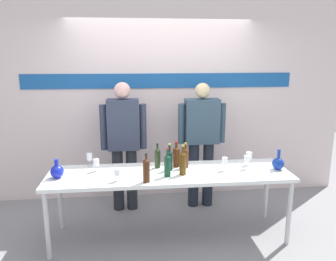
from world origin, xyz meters
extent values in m
plane|color=gray|center=(0.00, 0.00, 0.00)|extent=(10.00, 10.00, 0.00)
cube|color=silver|center=(0.00, 1.22, 1.50)|extent=(5.33, 0.10, 3.00)
cube|color=#1A569E|center=(0.00, 1.17, 1.68)|extent=(3.73, 0.01, 0.20)
cube|color=white|center=(0.00, 0.00, 0.75)|extent=(2.64, 0.72, 0.04)
cylinder|color=silver|center=(-1.26, -0.31, 0.36)|extent=(0.05, 0.05, 0.73)
cylinder|color=silver|center=(1.26, -0.31, 0.36)|extent=(0.05, 0.05, 0.73)
cylinder|color=silver|center=(-1.26, 0.31, 0.36)|extent=(0.05, 0.05, 0.73)
cylinder|color=silver|center=(1.26, 0.31, 0.36)|extent=(0.05, 0.05, 0.73)
sphere|color=#1623BB|center=(-1.19, -0.05, 0.84)|extent=(0.14, 0.14, 0.14)
cylinder|color=#1623BB|center=(-1.19, -0.05, 0.93)|extent=(0.04, 0.04, 0.07)
sphere|color=navy|center=(1.22, -0.05, 0.84)|extent=(0.14, 0.14, 0.14)
cylinder|color=navy|center=(1.22, -0.05, 0.95)|extent=(0.04, 0.04, 0.11)
cylinder|color=#202229|center=(-0.60, 0.74, 0.42)|extent=(0.14, 0.14, 0.84)
cylinder|color=#202229|center=(-0.42, 0.74, 0.42)|extent=(0.14, 0.14, 0.84)
cube|color=#333A50|center=(-0.51, 0.74, 1.16)|extent=(0.40, 0.22, 0.65)
cylinder|color=#333A50|center=(-0.76, 0.74, 1.13)|extent=(0.09, 0.09, 0.58)
cylinder|color=#333A50|center=(-0.26, 0.74, 1.13)|extent=(0.09, 0.09, 0.58)
sphere|color=beige|center=(-0.51, 0.74, 1.60)|extent=(0.20, 0.20, 0.20)
cylinder|color=#1B212D|center=(0.41, 0.74, 0.45)|extent=(0.14, 0.14, 0.89)
cylinder|color=#1B212D|center=(0.61, 0.74, 0.45)|extent=(0.14, 0.14, 0.89)
cube|color=#334A5C|center=(0.51, 0.74, 1.18)|extent=(0.44, 0.22, 0.58)
cylinder|color=#334A5C|center=(0.24, 0.74, 1.15)|extent=(0.09, 0.09, 0.52)
cylinder|color=#334A5C|center=(0.78, 0.74, 1.15)|extent=(0.09, 0.09, 0.52)
sphere|color=beige|center=(0.51, 0.74, 1.58)|extent=(0.20, 0.20, 0.20)
cylinder|color=#4B320B|center=(0.13, -0.09, 0.88)|extent=(0.07, 0.07, 0.23)
cone|color=#4B320B|center=(0.13, -0.09, 1.01)|extent=(0.07, 0.07, 0.03)
cylinder|color=#4B320B|center=(0.13, -0.09, 1.04)|extent=(0.03, 0.03, 0.09)
cylinder|color=gold|center=(0.13, -0.09, 1.09)|extent=(0.03, 0.03, 0.02)
cylinder|color=#442410|center=(-0.26, -0.26, 0.88)|extent=(0.07, 0.07, 0.22)
cone|color=#442410|center=(-0.26, -0.26, 1.01)|extent=(0.07, 0.07, 0.03)
cylinder|color=#442410|center=(-0.26, -0.26, 1.03)|extent=(0.02, 0.02, 0.06)
cylinder|color=black|center=(-0.26, -0.26, 1.06)|extent=(0.03, 0.03, 0.02)
cylinder|color=#4B240B|center=(0.10, 0.18, 0.87)|extent=(0.08, 0.08, 0.21)
cone|color=#4B240B|center=(0.10, 0.18, 0.99)|extent=(0.08, 0.08, 0.03)
cylinder|color=#4B240B|center=(0.10, 0.18, 1.02)|extent=(0.03, 0.03, 0.08)
cylinder|color=#B02618|center=(0.10, 0.18, 1.07)|extent=(0.03, 0.03, 0.02)
cylinder|color=black|center=(0.01, 0.06, 0.87)|extent=(0.07, 0.07, 0.20)
cone|color=black|center=(0.01, 0.06, 0.98)|extent=(0.07, 0.07, 0.03)
cylinder|color=black|center=(0.01, 0.06, 1.02)|extent=(0.02, 0.02, 0.09)
cylinder|color=gold|center=(0.01, 0.06, 1.07)|extent=(0.03, 0.03, 0.02)
cylinder|color=#22331A|center=(-0.12, 0.16, 0.87)|extent=(0.06, 0.06, 0.20)
cone|color=#22331A|center=(-0.12, 0.16, 0.99)|extent=(0.06, 0.06, 0.03)
cylinder|color=#22331A|center=(-0.12, 0.16, 1.01)|extent=(0.02, 0.02, 0.06)
cylinder|color=black|center=(-0.12, 0.16, 1.05)|extent=(0.03, 0.03, 0.02)
cylinder|color=#113B26|center=(-0.04, -0.12, 0.88)|extent=(0.07, 0.07, 0.21)
cone|color=#113B26|center=(-0.04, -0.12, 1.00)|extent=(0.07, 0.07, 0.03)
cylinder|color=#113B26|center=(-0.04, -0.12, 1.02)|extent=(0.02, 0.02, 0.08)
cylinder|color=red|center=(-0.04, -0.12, 1.07)|extent=(0.03, 0.03, 0.02)
cylinder|color=#4D2710|center=(0.20, 0.14, 0.87)|extent=(0.07, 0.07, 0.21)
cone|color=#4D2710|center=(0.20, 0.14, 0.99)|extent=(0.07, 0.07, 0.03)
cylinder|color=#4D2710|center=(0.20, 0.14, 1.01)|extent=(0.02, 0.02, 0.07)
cylinder|color=gold|center=(0.20, 0.14, 1.05)|extent=(0.03, 0.03, 0.02)
cylinder|color=white|center=(-0.56, -0.21, 0.77)|extent=(0.06, 0.06, 0.00)
cylinder|color=white|center=(-0.56, -0.21, 0.80)|extent=(0.01, 0.01, 0.06)
cylinder|color=white|center=(-0.56, -0.21, 0.87)|extent=(0.07, 0.07, 0.07)
cylinder|color=white|center=(-0.89, 0.30, 0.77)|extent=(0.06, 0.06, 0.00)
cylinder|color=white|center=(-0.89, 0.30, 0.81)|extent=(0.01, 0.01, 0.07)
cylinder|color=white|center=(-0.89, 0.30, 0.88)|extent=(0.07, 0.07, 0.08)
cylinder|color=white|center=(-0.80, 0.12, 0.77)|extent=(0.05, 0.05, 0.00)
cylinder|color=white|center=(-0.80, 0.12, 0.80)|extent=(0.01, 0.01, 0.06)
cylinder|color=white|center=(-0.80, 0.12, 0.87)|extent=(0.06, 0.06, 0.07)
cylinder|color=white|center=(0.95, 0.14, 0.77)|extent=(0.05, 0.05, 0.00)
cylinder|color=white|center=(0.95, 0.14, 0.81)|extent=(0.01, 0.01, 0.07)
cylinder|color=white|center=(0.95, 0.14, 0.88)|extent=(0.07, 0.07, 0.08)
cylinder|color=white|center=(0.61, -0.02, 0.77)|extent=(0.06, 0.06, 0.00)
cylinder|color=white|center=(0.61, -0.02, 0.81)|extent=(0.01, 0.01, 0.07)
cylinder|color=white|center=(0.61, -0.02, 0.88)|extent=(0.06, 0.06, 0.08)
cylinder|color=white|center=(0.88, 0.01, 0.77)|extent=(0.06, 0.06, 0.00)
cylinder|color=white|center=(0.88, 0.01, 0.81)|extent=(0.01, 0.01, 0.07)
cylinder|color=white|center=(0.88, 0.01, 0.88)|extent=(0.06, 0.06, 0.08)
camera|label=1|loc=(-0.38, -3.39, 2.02)|focal=35.15mm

